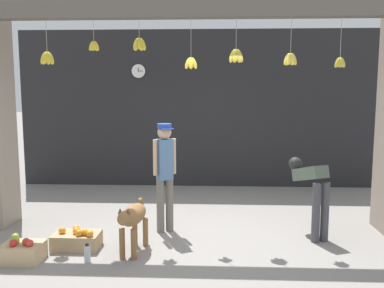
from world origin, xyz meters
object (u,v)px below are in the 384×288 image
at_px(shopkeeper, 165,170).
at_px(wall_clock, 138,71).
at_px(worker_stooping, 312,187).
at_px(fruit_crate_apples, 22,251).
at_px(water_bottle, 87,253).
at_px(dog, 133,218).
at_px(fruit_crate_oranges, 77,240).

height_order(shopkeeper, wall_clock, wall_clock).
xyz_separation_m(worker_stooping, fruit_crate_apples, (-3.65, -1.05, -0.58)).
bearing_deg(water_bottle, shopkeeper, 54.64).
xyz_separation_m(worker_stooping, water_bottle, (-2.86, -1.04, -0.60)).
xyz_separation_m(shopkeeper, fruit_crate_apples, (-1.60, -1.15, -0.79)).
bearing_deg(fruit_crate_apples, worker_stooping, 16.00).
bearing_deg(fruit_crate_apples, wall_clock, 79.50).
bearing_deg(wall_clock, dog, -81.77).
relative_size(fruit_crate_apples, water_bottle, 2.11).
bearing_deg(worker_stooping, fruit_crate_oranges, 170.05).
bearing_deg(shopkeeper, worker_stooping, 149.73).
distance_m(fruit_crate_oranges, wall_clock, 4.27).
bearing_deg(worker_stooping, fruit_crate_apples, 174.97).
height_order(dog, water_bottle, dog).
bearing_deg(fruit_crate_apples, fruit_crate_oranges, 39.55).
distance_m(fruit_crate_apples, water_bottle, 0.79).
relative_size(worker_stooping, wall_clock, 3.58).
height_order(dog, fruit_crate_oranges, dog).
relative_size(fruit_crate_oranges, fruit_crate_apples, 1.25).
xyz_separation_m(fruit_crate_apples, wall_clock, (0.75, 4.04, 2.29)).
distance_m(dog, wall_clock, 4.24).
bearing_deg(shopkeeper, dog, 42.40).
height_order(shopkeeper, fruit_crate_apples, shopkeeper).
height_order(fruit_crate_oranges, fruit_crate_apples, fruit_crate_apples).
distance_m(shopkeeper, fruit_crate_apples, 2.12).
height_order(worker_stooping, fruit_crate_apples, worker_stooping).
height_order(dog, worker_stooping, worker_stooping).
distance_m(shopkeeper, fruit_crate_oranges, 1.51).
xyz_separation_m(dog, water_bottle, (-0.50, -0.30, -0.35)).
distance_m(worker_stooping, water_bottle, 3.10).
height_order(fruit_crate_oranges, wall_clock, wall_clock).
bearing_deg(worker_stooping, water_bottle, 178.89).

